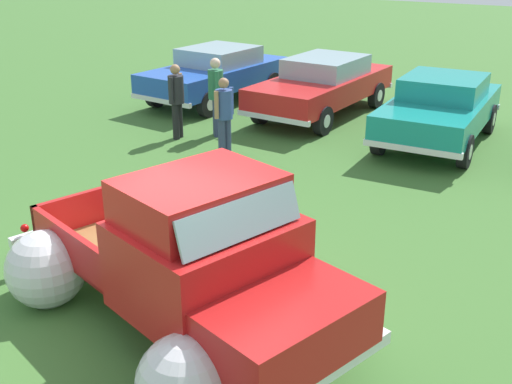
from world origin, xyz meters
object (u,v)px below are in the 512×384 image
at_px(vintage_pickup_truck, 193,273).
at_px(spectator_2, 216,92).
at_px(show_car_0, 216,72).
at_px(show_car_1, 323,84).
at_px(show_car_2, 440,107).
at_px(spectator_1, 176,97).
at_px(spectator_0, 224,112).

distance_m(vintage_pickup_truck, spectator_2, 7.60).
bearing_deg(spectator_2, show_car_0, 83.38).
xyz_separation_m(vintage_pickup_truck, show_car_0, (-5.88, 9.10, 0.03)).
distance_m(show_car_1, spectator_2, 3.10).
bearing_deg(spectator_2, show_car_2, -16.21).
bearing_deg(spectator_1, show_car_2, -163.43).
height_order(spectator_0, spectator_1, spectator_1).
xyz_separation_m(show_car_0, show_car_1, (3.09, 0.14, -0.00)).
xyz_separation_m(show_car_0, spectator_0, (2.73, -3.73, 0.12)).
distance_m(show_car_0, spectator_1, 3.49).
xyz_separation_m(show_car_0, spectator_1, (1.19, -3.28, 0.15)).
distance_m(show_car_2, spectator_2, 4.84).
distance_m(show_car_1, spectator_0, 3.89).
height_order(vintage_pickup_truck, show_car_2, vintage_pickup_truck).
bearing_deg(show_car_0, show_car_2, 88.49).
height_order(vintage_pickup_truck, show_car_1, vintage_pickup_truck).
xyz_separation_m(vintage_pickup_truck, spectator_2, (-4.06, 6.42, 0.24)).
height_order(spectator_0, spectator_2, spectator_2).
height_order(show_car_0, spectator_0, spectator_0).
relative_size(vintage_pickup_truck, spectator_1, 3.04).
bearing_deg(show_car_1, show_car_0, -84.59).
distance_m(vintage_pickup_truck, spectator_0, 6.23).
bearing_deg(vintage_pickup_truck, show_car_0, 139.83).
height_order(show_car_1, spectator_0, spectator_0).
bearing_deg(show_car_2, show_car_0, -98.26).
bearing_deg(show_car_1, vintage_pickup_truck, 19.66).
height_order(show_car_0, show_car_2, same).
height_order(show_car_1, show_car_2, same).
bearing_deg(spectator_0, show_car_0, -44.98).
bearing_deg(show_car_2, spectator_1, -64.65).
relative_size(show_car_0, show_car_2, 1.07).
xyz_separation_m(vintage_pickup_truck, show_car_1, (-2.80, 9.24, 0.03)).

